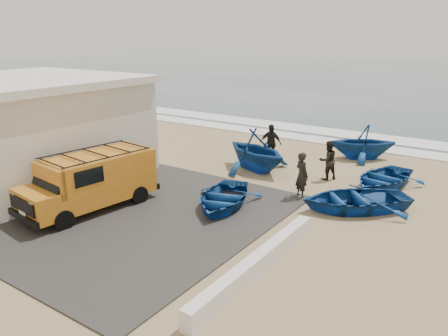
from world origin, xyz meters
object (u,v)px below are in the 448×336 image
Objects in this scene: boat_near_right at (355,199)px; fisherman_middle at (328,160)px; fisherman_back at (271,143)px; boat_near_left at (223,198)px; parapet at (258,264)px; boat_mid_right at (383,178)px; building at (13,130)px; fisherman_front at (302,175)px; van at (92,179)px; boat_mid_left at (256,150)px; boat_far_left at (362,142)px.

fisherman_middle is at bearing 176.44° from boat_near_right.
boat_near_left is at bearing -83.29° from fisherman_back.
parapet is 3.53× the size of fisherman_middle.
boat_mid_right reaches higher than boat_near_left.
building is 2.70× the size of boat_near_left.
fisherman_back reaches higher than fisherman_middle.
fisherman_front is at bearing 34.57° from boat_near_left.
fisherman_back is at bearing 116.71° from parapet.
van is 7.70m from boat_mid_left.
parapet is 3.34× the size of fisherman_front.
van is (5.39, -0.45, -1.06)m from building.
fisherman_middle reaches higher than boat_near_left.
boat_near_right is 1.06× the size of boat_mid_left.
boat_mid_left reaches higher than boat_near_left.
fisherman_middle is at bearing 33.91° from building.
parapet is 10.57m from fisherman_back.
van reaches higher than boat_near_left.
building is 5.54× the size of fisherman_middle.
building is 12.68m from parapet.
boat_mid_left is at bearing -3.07° from fisherman_front.
fisherman_middle is at bearing 61.28° from van.
boat_far_left is (-1.91, 6.81, 0.46)m from boat_near_right.
boat_near_right reaches higher than boat_near_left.
fisherman_middle is (1.93, 5.15, 0.49)m from boat_near_left.
boat_mid_right is at bearing 135.53° from fisherman_middle.
boat_mid_left is 2.16× the size of fisherman_middle.
building is at bearing -138.60° from fisherman_back.
boat_mid_left is 1.11× the size of boat_far_left.
fisherman_back is at bearing 82.06° from van.
boat_mid_right is at bearing 135.42° from boat_near_right.
fisherman_back is at bearing 23.70° from boat_mid_left.
boat_near_left is at bearing -143.34° from boat_mid_left.
building is 5.01× the size of fisherman_back.
boat_mid_right is (5.50, 0.93, -0.59)m from boat_mid_left.
fisherman_front is at bearing -116.54° from boat_mid_right.
boat_far_left reaches higher than parapet.
boat_near_left is at bearing -44.27° from boat_far_left.
boat_far_left is 4.69m from fisherman_back.
van is 2.66× the size of fisherman_back.
boat_mid_left reaches higher than fisherman_back.
boat_far_left is at bearing -15.36° from boat_mid_left.
boat_near_right is (7.78, 5.19, -0.70)m from van.
van is at bearing 175.58° from parapet.
boat_far_left is (-2.08, 3.76, 0.49)m from boat_mid_right.
boat_near_right reaches higher than boat_mid_right.
fisherman_back is at bearing -176.05° from boat_mid_right.
building is 2.86× the size of boat_far_left.
parapet is 7.18m from van.
fisherman_front reaches higher than parapet.
fisherman_middle is at bearing -160.92° from boat_mid_right.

